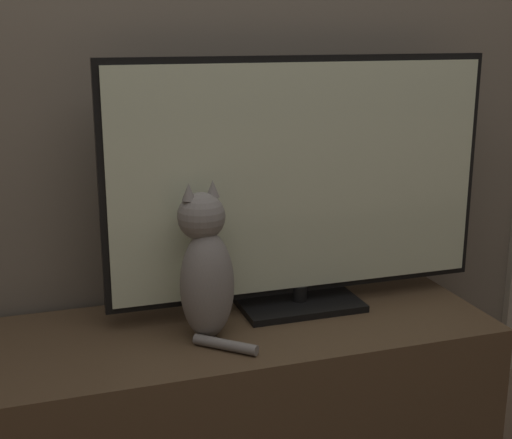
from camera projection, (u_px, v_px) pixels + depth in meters
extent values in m
cube|color=#756B5B|center=(201.00, 6.00, 2.04)|extent=(4.80, 0.05, 2.60)
cube|color=brown|center=(235.00, 397.00, 2.04)|extent=(1.44, 0.54, 0.44)
cube|color=black|center=(299.00, 303.00, 2.11)|extent=(0.35, 0.21, 0.02)
cylinder|color=black|center=(299.00, 293.00, 2.10)|extent=(0.04, 0.04, 0.05)
cube|color=black|center=(300.00, 178.00, 2.02)|extent=(1.13, 0.02, 0.68)
cube|color=beige|center=(302.00, 179.00, 2.01)|extent=(1.09, 0.01, 0.64)
ellipsoid|color=gray|center=(207.00, 285.00, 1.87)|extent=(0.17, 0.16, 0.29)
ellipsoid|color=silver|center=(199.00, 285.00, 1.91)|extent=(0.09, 0.06, 0.16)
sphere|color=gray|center=(201.00, 216.00, 1.84)|extent=(0.15, 0.15, 0.13)
cone|color=gray|center=(189.00, 192.00, 1.81)|extent=(0.04, 0.04, 0.04)
cone|color=gray|center=(213.00, 189.00, 1.84)|extent=(0.04, 0.04, 0.04)
cylinder|color=gray|center=(225.00, 345.00, 1.83)|extent=(0.15, 0.14, 0.03)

